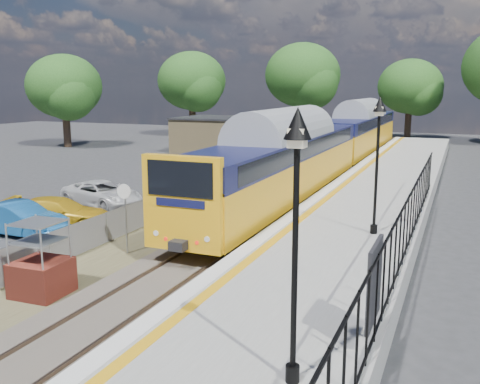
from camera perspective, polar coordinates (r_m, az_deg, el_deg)
The scene contains 16 objects.
ground at distance 15.42m, azimuth -10.10°, elevation -11.10°, with size 120.00×120.00×0.00m, color #2D2D30.
track_bed at distance 23.86m, azimuth 1.51°, elevation -2.68°, with size 5.90×80.00×0.29m.
platform at distance 20.97m, azimuth 11.85°, elevation -3.86°, with size 5.00×70.00×0.90m, color gray.
platform_edge at distance 21.32m, azimuth 6.45°, elevation -2.18°, with size 0.90×70.00×0.01m.
victorian_lamp_south at distance 8.42m, azimuth 6.04°, elevation 0.85°, with size 0.44×0.44×4.60m.
victorian_lamp_north at distance 18.19m, azimuth 14.55°, elevation 6.08°, with size 0.44×0.44×4.60m.
palisade_fence at distance 14.78m, azimuth 16.77°, elevation -4.87°, with size 0.12×26.00×2.00m.
wire_fence at distance 27.30m, azimuth -4.03°, elevation 0.16°, with size 0.06×52.00×1.20m.
outbuilding at distance 47.25m, azimuth -0.89°, elevation 5.96°, with size 10.80×10.10×3.12m.
tree_line at distance 54.33m, azimuth 16.12°, elevation 11.58°, with size 56.80×43.80×11.88m.
train at distance 35.62m, azimuth 9.81°, elevation 5.43°, with size 2.82×40.83×3.51m.
brick_plinth at distance 15.96m, azimuth -20.50°, elevation -6.85°, with size 1.40×1.40×2.20m.
speed_sign at distance 18.85m, azimuth -12.16°, elevation -1.65°, with size 0.51×0.14×2.54m.
car_blue at distance 22.93m, azimuth -22.55°, elevation -2.65°, with size 1.40×4.03×1.33m, color #195797.
car_yellow at distance 23.46m, azimuth -18.79°, elevation -2.14°, with size 1.79×4.41×1.28m, color gold.
car_white at distance 27.18m, azimuth -14.46°, elevation -0.19°, with size 2.05×4.44×1.23m, color silver.
Camera 1 is at (7.85, -11.95, 5.79)m, focal length 40.00 mm.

